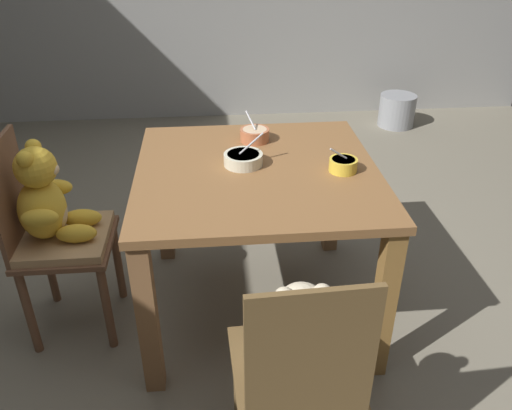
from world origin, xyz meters
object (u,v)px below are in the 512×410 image
porridge_bowl_terracotta_far_center (255,135)px  teddy_chair_near_front (298,357)px  dining_table (257,195)px  teddy_chair_near_left (50,216)px  metal_pail (397,110)px  porridge_bowl_cream_center (243,159)px  porridge_bowl_yellow_near_right (343,165)px

porridge_bowl_terracotta_far_center → teddy_chair_near_front: bearing=-88.8°
dining_table → teddy_chair_near_front: size_ratio=1.11×
teddy_chair_near_left → dining_table: bearing=2.8°
dining_table → metal_pail: dining_table is taller
porridge_bowl_cream_center → porridge_bowl_yellow_near_right: bearing=-13.5°
dining_table → porridge_bowl_yellow_near_right: porridge_bowl_yellow_near_right is taller
porridge_bowl_terracotta_far_center → metal_pail: porridge_bowl_terracotta_far_center is taller
teddy_chair_near_left → teddy_chair_near_front: bearing=-42.6°
porridge_bowl_cream_center → metal_pail: size_ratio=0.56×
porridge_bowl_yellow_near_right → dining_table: bearing=171.4°
teddy_chair_near_front → metal_pail: teddy_chair_near_front is taller
teddy_chair_near_left → teddy_chair_near_front: size_ratio=1.01×
dining_table → porridge_bowl_cream_center: size_ratio=5.85×
teddy_chair_near_front → porridge_bowl_terracotta_far_center: teddy_chair_near_front is taller
dining_table → porridge_bowl_yellow_near_right: (0.34, -0.05, 0.15)m
porridge_bowl_yellow_near_right → metal_pail: 2.51m
metal_pail → teddy_chair_near_left: bearing=-135.1°
porridge_bowl_yellow_near_right → metal_pail: (1.04, 2.20, -0.60)m
dining_table → teddy_chair_near_front: bearing=-87.4°
dining_table → teddy_chair_near_left: bearing=-177.1°
dining_table → porridge_bowl_yellow_near_right: size_ratio=8.11×
teddy_chair_near_front → porridge_bowl_cream_center: (-0.09, 0.88, 0.20)m
dining_table → teddy_chair_near_left: 0.83m
teddy_chair_near_left → metal_pail: (2.20, 2.19, -0.43)m
teddy_chair_near_left → porridge_bowl_cream_center: (0.78, 0.08, 0.18)m
dining_table → metal_pail: (1.37, 2.15, -0.46)m
porridge_bowl_cream_center → porridge_bowl_yellow_near_right: size_ratio=1.39×
teddy_chair_near_left → porridge_bowl_yellow_near_right: 1.18m
teddy_chair_near_left → teddy_chair_near_front: (0.87, -0.80, -0.03)m
dining_table → metal_pail: bearing=57.4°
teddy_chair_near_front → porridge_bowl_cream_center: 0.91m
teddy_chair_near_left → porridge_bowl_cream_center: size_ratio=5.31×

